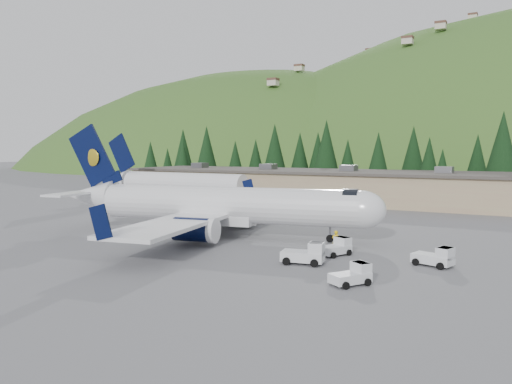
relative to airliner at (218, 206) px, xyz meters
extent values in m
plane|color=slate|center=(0.99, 0.18, -3.04)|extent=(600.00, 600.00, 0.00)
cylinder|color=white|center=(0.99, 0.18, 0.15)|extent=(26.54, 8.14, 3.54)
ellipsoid|color=white|center=(13.95, 2.51, 0.15)|extent=(5.15, 4.29, 3.54)
cylinder|color=black|center=(13.02, 2.34, 0.58)|extent=(1.81, 3.10, 2.92)
cone|color=white|center=(-14.74, -2.65, 0.53)|extent=(6.18, 4.48, 3.54)
cube|color=white|center=(0.07, 0.01, -1.33)|extent=(7.94, 4.29, 0.94)
cube|color=white|center=(-0.86, -0.15, -0.79)|extent=(10.75, 32.39, 0.33)
cube|color=#050D32|center=(-5.08, 15.33, 0.43)|extent=(1.90, 0.48, 2.70)
cube|color=#050D32|center=(0.58, -16.14, 0.43)|extent=(1.90, 0.48, 2.70)
cylinder|color=#050D32|center=(-0.90, 5.38, -1.59)|extent=(4.27, 2.83, 2.16)
cylinder|color=white|center=(0.86, 5.70, -1.59)|extent=(0.96, 2.36, 2.29)
cube|color=white|center=(-0.90, 5.38, -1.07)|extent=(2.08, 0.60, 0.85)
cylinder|color=#050D32|center=(1.03, -5.36, -1.59)|extent=(4.27, 2.83, 2.16)
cylinder|color=white|center=(2.79, -5.04, -1.59)|extent=(0.96, 2.36, 2.29)
cube|color=white|center=(1.03, -5.36, -1.07)|extent=(2.08, 0.60, 0.85)
cube|color=#050D32|center=(-14.56, -2.62, 4.93)|extent=(5.77, 1.31, 6.90)
ellipsoid|color=gold|center=(-14.41, -2.40, 4.74)|extent=(1.86, 0.50, 1.86)
ellipsoid|color=gold|center=(-14.34, -2.77, 4.74)|extent=(1.86, 0.50, 1.86)
cube|color=#050D32|center=(-12.15, -2.18, 2.49)|extent=(2.60, 0.69, 1.86)
cube|color=white|center=(-15.21, -2.73, 1.00)|extent=(4.49, 12.00, 0.21)
cylinder|color=slate|center=(11.17, 2.01, -2.20)|extent=(0.22, 0.22, 1.69)
cylinder|color=black|center=(11.17, 2.01, -2.69)|extent=(0.75, 0.39, 0.71)
cylinder|color=slate|center=(-2.24, 2.18, -2.10)|extent=(0.26, 0.26, 1.88)
cylinder|color=black|center=(-1.87, 2.24, -2.53)|extent=(1.08, 0.51, 1.03)
cylinder|color=black|center=(-2.61, 2.11, -2.53)|extent=(1.08, 0.51, 1.03)
cylinder|color=slate|center=(-1.34, -2.82, -2.10)|extent=(0.26, 0.26, 1.88)
cylinder|color=black|center=(-0.97, -2.75, -2.53)|extent=(1.08, 0.51, 1.03)
cylinder|color=black|center=(-1.71, -2.89, -2.53)|extent=(1.08, 0.51, 1.03)
cylinder|color=white|center=(-21.01, 22.18, 0.16)|extent=(22.00, 3.60, 3.60)
cone|color=white|center=(-35.01, 22.18, 0.36)|extent=(5.00, 3.60, 3.60)
cube|color=#050D32|center=(-34.01, 22.18, 4.96)|extent=(5.82, 0.28, 6.89)
cube|color=white|center=(-35.01, 22.18, 0.96)|extent=(2.40, 11.00, 0.20)
cube|color=silver|center=(12.43, -7.32, -2.46)|extent=(3.43, 2.16, 0.74)
cube|color=silver|center=(13.48, -7.12, -1.82)|extent=(1.32, 1.66, 0.96)
cube|color=black|center=(13.48, -7.12, -1.40)|extent=(1.20, 1.53, 0.11)
cylinder|color=black|center=(13.32, -6.29, -2.75)|extent=(0.63, 0.34, 0.59)
cylinder|color=black|center=(13.64, -7.95, -2.75)|extent=(0.63, 0.34, 0.59)
cylinder|color=black|center=(11.23, -6.68, -2.75)|extent=(0.63, 0.34, 0.59)
cylinder|color=black|center=(11.55, -8.35, -2.75)|extent=(0.63, 0.34, 0.59)
cube|color=silver|center=(21.21, -3.32, -2.52)|extent=(3.14, 2.17, 0.67)
cube|color=silver|center=(22.12, -3.59, -1.95)|extent=(1.29, 1.55, 0.86)
cube|color=black|center=(22.12, -3.59, -1.57)|extent=(1.17, 1.43, 0.10)
cylinder|color=black|center=(22.33, -2.86, -2.78)|extent=(0.57, 0.35, 0.53)
cylinder|color=black|center=(21.91, -4.32, -2.78)|extent=(0.57, 0.35, 0.53)
cylinder|color=black|center=(20.50, -2.32, -2.78)|extent=(0.57, 0.35, 0.53)
cylinder|color=black|center=(20.08, -3.79, -2.78)|extent=(0.57, 0.35, 0.53)
cube|color=silver|center=(17.48, -11.39, -2.57)|extent=(2.53, 2.89, 0.61)
cube|color=silver|center=(17.96, -10.67, -2.05)|extent=(1.49, 1.40, 0.78)
cube|color=black|center=(17.96, -10.67, -1.70)|extent=(1.37, 1.28, 0.09)
cylinder|color=black|center=(17.38, -10.28, -2.80)|extent=(0.43, 0.51, 0.49)
cylinder|color=black|center=(18.54, -11.05, -2.80)|extent=(0.43, 0.51, 0.49)
cylinder|color=black|center=(16.42, -11.72, -2.80)|extent=(0.43, 0.51, 0.49)
cylinder|color=black|center=(17.57, -12.50, -2.80)|extent=(0.43, 0.51, 0.49)
cube|color=tan|center=(-4.01, 38.18, -0.64)|extent=(70.00, 16.00, 4.80)
cube|color=#47423D|center=(-4.01, 38.18, 1.91)|extent=(71.00, 17.00, 0.40)
cube|color=slate|center=(-29.01, 38.18, 2.56)|extent=(2.50, 2.50, 1.00)
cube|color=slate|center=(-14.01, 38.18, 2.56)|extent=(2.50, 2.50, 1.00)
cube|color=slate|center=(0.99, 38.18, 2.56)|extent=(2.50, 2.50, 1.00)
cube|color=slate|center=(15.99, 38.18, 2.56)|extent=(2.50, 2.50, 1.00)
cube|color=silver|center=(13.56, -3.32, -2.55)|extent=(2.36, 3.02, 0.63)
cube|color=silver|center=(13.94, -2.51, -2.01)|extent=(1.52, 1.35, 0.81)
cube|color=black|center=(13.94, -2.51, -1.65)|extent=(1.40, 1.23, 0.09)
cylinder|color=black|center=(13.29, -2.20, -2.79)|extent=(0.39, 0.54, 0.50)
cylinder|color=black|center=(14.60, -2.81, -2.79)|extent=(0.39, 0.54, 0.50)
cylinder|color=black|center=(12.53, -3.83, -2.79)|extent=(0.39, 0.54, 0.50)
cylinder|color=black|center=(13.84, -4.44, -2.79)|extent=(0.39, 0.54, 0.50)
imported|color=yellow|center=(13.08, -1.74, -2.14)|extent=(0.76, 0.61, 1.81)
cone|color=black|center=(-59.45, 66.21, 2.13)|extent=(3.79, 3.79, 7.76)
cone|color=black|center=(-55.64, 54.78, 3.09)|extent=(4.50, 4.50, 9.20)
cone|color=black|center=(-51.53, 62.76, 4.95)|extent=(5.86, 5.86, 11.99)
cone|color=black|center=(-46.73, 56.33, 3.09)|extent=(4.50, 4.50, 9.20)
cone|color=black|center=(-41.05, 58.15, 5.13)|extent=(6.00, 6.00, 12.26)
cone|color=black|center=(-38.22, 66.98, 2.38)|extent=(3.98, 3.98, 8.14)
cone|color=black|center=(-32.67, 57.58, 3.09)|extent=(4.50, 4.50, 9.19)
cone|color=black|center=(-29.07, 60.86, 3.30)|extent=(4.65, 4.65, 9.52)
cone|color=black|center=(-24.71, 62.08, 5.32)|extent=(6.13, 6.13, 12.54)
cone|color=black|center=(-20.03, 65.93, 4.21)|extent=(5.32, 5.32, 10.89)
cone|color=black|center=(-15.69, 66.37, 4.24)|extent=(5.34, 5.34, 10.92)
cone|color=black|center=(-11.55, 60.78, 5.58)|extent=(6.33, 6.33, 12.94)
cone|color=black|center=(-7.07, 61.91, 3.19)|extent=(4.57, 4.57, 9.35)
cone|color=black|center=(-2.30, 67.12, 2.42)|extent=(4.00, 4.00, 8.19)
cone|color=black|center=(0.42, 58.56, 3.92)|extent=(5.11, 5.11, 10.45)
cone|color=black|center=(5.98, 65.06, 4.72)|extent=(5.69, 5.69, 11.65)
cone|color=black|center=(10.21, 58.97, 3.32)|extent=(4.67, 4.67, 9.55)
cone|color=black|center=(13.32, 54.50, 2.01)|extent=(3.71, 3.71, 7.59)
cone|color=black|center=(18.42, 63.07, 3.61)|extent=(4.88, 4.88, 9.98)
cone|color=black|center=(23.04, 55.18, 5.74)|extent=(6.45, 6.45, 13.18)
ellipsoid|color=#356124|center=(-89.01, 170.18, -78.04)|extent=(336.00, 240.00, 240.00)
camera|label=1|loc=(27.24, -41.70, 5.59)|focal=35.00mm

